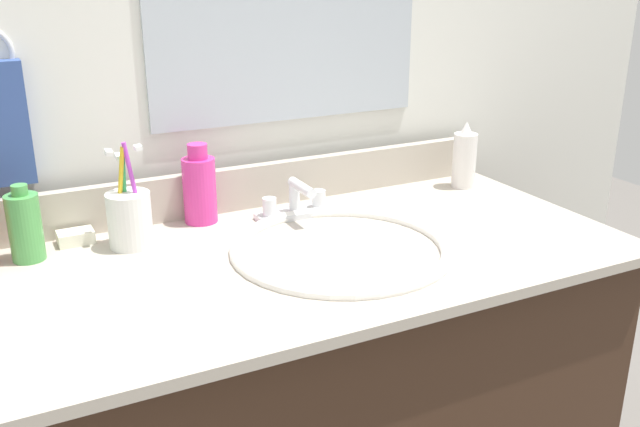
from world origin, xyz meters
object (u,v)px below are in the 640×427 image
at_px(soap_bar, 76,237).
at_px(bottle_toner_green, 25,226).
at_px(cup_white_ceramic, 130,218).
at_px(faucet, 296,204).
at_px(bottle_lotion_white, 464,159).
at_px(bottle_soap_pink, 200,188).

bearing_deg(soap_bar, bottle_toner_green, -154.86).
bearing_deg(cup_white_ceramic, faucet, 0.02).
bearing_deg(cup_white_ceramic, bottle_lotion_white, 0.99).
xyz_separation_m(bottle_toner_green, soap_bar, (0.08, 0.04, -0.05)).
relative_size(faucet, bottle_lotion_white, 1.05).
bearing_deg(bottle_toner_green, faucet, -2.08).
bearing_deg(soap_bar, faucet, -7.87).
height_order(bottle_lotion_white, cup_white_ceramic, cup_white_ceramic).
distance_m(bottle_lotion_white, soap_bar, 0.85).
relative_size(cup_white_ceramic, soap_bar, 3.04).
bearing_deg(faucet, cup_white_ceramic, -179.98).
height_order(faucet, bottle_toner_green, bottle_toner_green).
bearing_deg(bottle_toner_green, bottle_lotion_white, -0.32).
height_order(faucet, bottle_lotion_white, bottle_lotion_white).
bearing_deg(bottle_soap_pink, faucet, -19.97).
distance_m(bottle_soap_pink, cup_white_ceramic, 0.17).
relative_size(bottle_soap_pink, soap_bar, 2.48).
xyz_separation_m(bottle_lotion_white, bottle_soap_pink, (-0.61, 0.05, 0.00)).
height_order(bottle_lotion_white, bottle_soap_pink, bottle_soap_pink).
relative_size(bottle_lotion_white, bottle_soap_pink, 0.96).
xyz_separation_m(faucet, bottle_toner_green, (-0.51, 0.02, 0.03)).
xyz_separation_m(bottle_soap_pink, soap_bar, (-0.24, -0.01, -0.06)).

